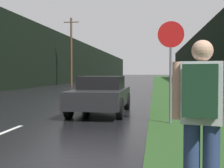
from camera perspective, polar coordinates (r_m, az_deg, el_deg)
The scene contains 11 objects.
grass_verge at distance 41.31m, azimuth 11.69°, elevation -0.07°, with size 6.00×240.00×0.02m, color #26471E.
lane_stripe_c at distance 14.29m, azimuth -7.24°, elevation -3.90°, with size 0.12×3.00×0.01m, color silver.
lane_stripe_d at distance 21.10m, azimuth -2.31°, elevation -1.99°, with size 0.12×3.00×0.01m, color silver.
lane_stripe_e at distance 28.01m, azimuth 0.20°, elevation -1.00°, with size 0.12×3.00×0.01m, color silver.
lane_stripe_f at distance 34.95m, azimuth 1.71°, elevation -0.41°, with size 0.12×3.00×0.01m, color silver.
treeline_far_side at distance 52.89m, azimuth -6.71°, elevation 4.06°, with size 2.00×140.00×6.78m, color black.
treeline_near_side at distance 52.03m, azimuth 17.60°, elevation 5.23°, with size 2.00×140.00×8.99m, color black.
utility_pole_far at distance 36.98m, azimuth -7.45°, elevation 6.05°, with size 1.80×0.24×7.92m.
stop_sign at distance 9.14m, azimuth 10.69°, elevation 4.42°, with size 0.75×0.07×2.96m.
hitchhiker_with_backpack at distance 3.45m, azimuth 16.04°, elevation -5.13°, with size 0.62×0.49×1.82m.
car_passing_near at distance 11.39m, azimuth -1.99°, elevation -1.87°, with size 1.88×4.29×1.36m.
Camera 1 is at (3.68, -1.18, 1.47)m, focal length 50.00 mm.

